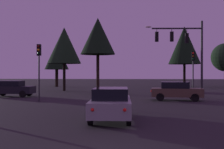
% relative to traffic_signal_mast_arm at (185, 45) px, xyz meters
% --- Properties ---
extents(ground_plane, '(168.00, 168.00, 0.00)m').
position_rel_traffic_signal_mast_arm_xyz_m(ground_plane, '(-5.41, 5.29, -4.78)').
color(ground_plane, black).
rests_on(ground_plane, ground).
extents(traffic_signal_mast_arm, '(5.22, 0.61, 6.99)m').
position_rel_traffic_signal_mast_arm_xyz_m(traffic_signal_mast_arm, '(0.00, 0.00, 0.00)').
color(traffic_signal_mast_arm, '#232326').
rests_on(traffic_signal_mast_arm, ground).
extents(traffic_light_corner_left, '(0.31, 0.35, 4.51)m').
position_rel_traffic_signal_mast_arm_xyz_m(traffic_light_corner_left, '(-12.06, -4.35, -1.59)').
color(traffic_light_corner_left, '#232326').
rests_on(traffic_light_corner_left, ground).
extents(traffic_light_corner_right, '(0.33, 0.37, 4.38)m').
position_rel_traffic_signal_mast_arm_xyz_m(traffic_light_corner_right, '(1.27, 2.47, -1.68)').
color(traffic_light_corner_right, '#232326').
rests_on(traffic_light_corner_right, ground).
extents(car_nearside_lane, '(2.00, 4.71, 1.52)m').
position_rel_traffic_signal_mast_arm_xyz_m(car_nearside_lane, '(-5.67, -12.54, -3.99)').
color(car_nearside_lane, gray).
rests_on(car_nearside_lane, ground).
extents(car_crossing_left, '(4.08, 1.73, 1.52)m').
position_rel_traffic_signal_mast_arm_xyz_m(car_crossing_left, '(-16.16, -0.10, -3.99)').
color(car_crossing_left, black).
rests_on(car_crossing_left, ground).
extents(car_crossing_right, '(4.26, 2.09, 1.52)m').
position_rel_traffic_signal_mast_arm_xyz_m(car_crossing_right, '(-1.14, -2.66, -3.99)').
color(car_crossing_right, '#473828').
rests_on(car_crossing_right, ground).
extents(tree_left_far, '(3.82, 3.82, 8.33)m').
position_rel_traffic_signal_mast_arm_xyz_m(tree_left_far, '(-8.56, 4.61, 1.51)').
color(tree_left_far, black).
rests_on(tree_left_far, ground).
extents(tree_center_horizon, '(4.30, 4.30, 8.11)m').
position_rel_traffic_signal_mast_arm_xyz_m(tree_center_horizon, '(-13.47, 9.11, 1.00)').
color(tree_center_horizon, black).
rests_on(tree_center_horizon, ground).
extents(tree_right_cluster, '(5.28, 5.28, 10.04)m').
position_rel_traffic_signal_mast_arm_xyz_m(tree_right_cluster, '(3.72, 21.09, 2.11)').
color(tree_right_cluster, black).
rests_on(tree_right_cluster, ground).
extents(tree_lot_edge, '(4.07, 4.07, 7.18)m').
position_rel_traffic_signal_mast_arm_xyz_m(tree_lot_edge, '(-17.62, 20.29, 0.22)').
color(tree_lot_edge, black).
rests_on(tree_lot_edge, ground).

